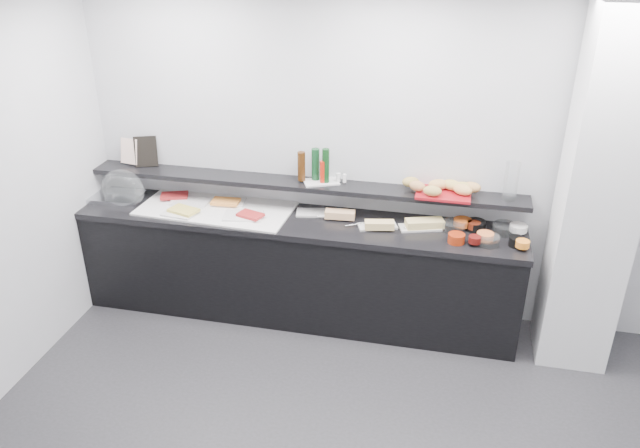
% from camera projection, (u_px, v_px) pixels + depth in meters
% --- Properties ---
extents(back_wall, '(5.00, 0.02, 2.70)m').
position_uv_depth(back_wall, '(390.00, 160.00, 4.94)').
color(back_wall, silver).
rests_on(back_wall, ground).
extents(ceiling, '(5.00, 5.00, 0.00)m').
position_uv_depth(ceiling, '(350.00, 20.00, 2.59)').
color(ceiling, white).
rests_on(ceiling, back_wall).
extents(column, '(0.50, 0.50, 2.70)m').
position_uv_depth(column, '(599.00, 194.00, 4.34)').
color(column, silver).
rests_on(column, ground).
extents(buffet_cabinet, '(3.60, 0.60, 0.85)m').
position_uv_depth(buffet_cabinet, '(297.00, 270.00, 5.23)').
color(buffet_cabinet, black).
rests_on(buffet_cabinet, ground).
extents(counter_top, '(3.62, 0.62, 0.05)m').
position_uv_depth(counter_top, '(296.00, 221.00, 5.03)').
color(counter_top, black).
rests_on(counter_top, buffet_cabinet).
extents(wall_shelf, '(3.60, 0.25, 0.04)m').
position_uv_depth(wall_shelf, '(301.00, 184.00, 5.07)').
color(wall_shelf, black).
rests_on(wall_shelf, back_wall).
extents(cloche_base, '(0.46, 0.32, 0.04)m').
position_uv_depth(cloche_base, '(116.00, 197.00, 5.35)').
color(cloche_base, '#B1B3B8').
rests_on(cloche_base, counter_top).
extents(cloche_dome, '(0.39, 0.27, 0.34)m').
position_uv_depth(cloche_dome, '(123.00, 189.00, 5.24)').
color(cloche_dome, silver).
rests_on(cloche_dome, cloche_base).
extents(linen_runner, '(1.29, 0.66, 0.01)m').
position_uv_depth(linen_runner, '(216.00, 208.00, 5.17)').
color(linen_runner, silver).
rests_on(linen_runner, counter_top).
extents(platter_meat_a, '(0.32, 0.22, 0.01)m').
position_uv_depth(platter_meat_a, '(190.00, 201.00, 5.26)').
color(platter_meat_a, silver).
rests_on(platter_meat_a, linen_runner).
extents(food_meat_a, '(0.26, 0.21, 0.02)m').
position_uv_depth(food_meat_a, '(174.00, 195.00, 5.33)').
color(food_meat_a, maroon).
rests_on(food_meat_a, platter_meat_a).
extents(platter_salmon, '(0.29, 0.21, 0.01)m').
position_uv_depth(platter_salmon, '(229.00, 202.00, 5.26)').
color(platter_salmon, white).
rests_on(platter_salmon, linen_runner).
extents(food_salmon, '(0.24, 0.16, 0.02)m').
position_uv_depth(food_salmon, '(226.00, 202.00, 5.22)').
color(food_salmon, orange).
rests_on(food_salmon, platter_salmon).
extents(platter_cheese, '(0.28, 0.20, 0.01)m').
position_uv_depth(platter_cheese, '(179.00, 213.00, 5.05)').
color(platter_cheese, silver).
rests_on(platter_cheese, linen_runner).
extents(food_cheese, '(0.27, 0.21, 0.02)m').
position_uv_depth(food_cheese, '(184.00, 210.00, 5.06)').
color(food_cheese, '#D2BF51').
rests_on(food_cheese, platter_cheese).
extents(platter_meat_b, '(0.34, 0.26, 0.01)m').
position_uv_depth(platter_meat_b, '(243.00, 216.00, 5.01)').
color(platter_meat_b, silver).
rests_on(platter_meat_b, linen_runner).
extents(food_meat_b, '(0.23, 0.18, 0.02)m').
position_uv_depth(food_meat_b, '(250.00, 215.00, 4.98)').
color(food_meat_b, maroon).
rests_on(food_meat_b, platter_meat_b).
extents(sandwich_plate_left, '(0.38, 0.22, 0.01)m').
position_uv_depth(sandwich_plate_left, '(319.00, 213.00, 5.10)').
color(sandwich_plate_left, silver).
rests_on(sandwich_plate_left, counter_top).
extents(sandwich_food_left, '(0.25, 0.11, 0.06)m').
position_uv_depth(sandwich_food_left, '(340.00, 214.00, 4.98)').
color(sandwich_food_left, tan).
rests_on(sandwich_food_left, sandwich_plate_left).
extents(tongs_left, '(0.15, 0.06, 0.01)m').
position_uv_depth(tongs_left, '(327.00, 216.00, 5.01)').
color(tongs_left, '#BABDC1').
rests_on(tongs_left, sandwich_plate_left).
extents(sandwich_plate_mid, '(0.33, 0.23, 0.01)m').
position_uv_depth(sandwich_plate_mid, '(377.00, 226.00, 4.88)').
color(sandwich_plate_mid, silver).
rests_on(sandwich_plate_mid, counter_top).
extents(sandwich_food_mid, '(0.24, 0.13, 0.06)m').
position_uv_depth(sandwich_food_mid, '(379.00, 225.00, 4.81)').
color(sandwich_food_mid, tan).
rests_on(sandwich_food_mid, sandwich_plate_mid).
extents(tongs_mid, '(0.14, 0.09, 0.01)m').
position_uv_depth(tongs_mid, '(355.00, 224.00, 4.88)').
color(tongs_mid, silver).
rests_on(tongs_mid, sandwich_plate_mid).
extents(sandwich_plate_right, '(0.35, 0.23, 0.01)m').
position_uv_depth(sandwich_plate_right, '(420.00, 227.00, 4.86)').
color(sandwich_plate_right, silver).
rests_on(sandwich_plate_right, counter_top).
extents(sandwich_food_right, '(0.31, 0.20, 0.06)m').
position_uv_depth(sandwich_food_right, '(425.00, 223.00, 4.84)').
color(sandwich_food_right, '#D9C071').
rests_on(sandwich_food_right, sandwich_plate_right).
extents(tongs_right, '(0.16, 0.05, 0.01)m').
position_uv_depth(tongs_right, '(414.00, 228.00, 4.82)').
color(tongs_right, '#BABCC1').
rests_on(tongs_right, sandwich_plate_right).
extents(bowl_glass_fruit, '(0.21, 0.21, 0.07)m').
position_uv_depth(bowl_glass_fruit, '(454.00, 226.00, 4.82)').
color(bowl_glass_fruit, white).
rests_on(bowl_glass_fruit, counter_top).
extents(fill_glass_fruit, '(0.16, 0.16, 0.05)m').
position_uv_depth(fill_glass_fruit, '(463.00, 222.00, 4.85)').
color(fill_glass_fruit, '#D75A1D').
rests_on(fill_glass_fruit, bowl_glass_fruit).
extents(bowl_black_jam, '(0.19, 0.19, 0.07)m').
position_uv_depth(bowl_black_jam, '(476.00, 225.00, 4.83)').
color(bowl_black_jam, black).
rests_on(bowl_black_jam, counter_top).
extents(fill_black_jam, '(0.10, 0.10, 0.05)m').
position_uv_depth(fill_black_jam, '(474.00, 225.00, 4.80)').
color(fill_black_jam, '#571C0C').
rests_on(fill_black_jam, bowl_black_jam).
extents(bowl_glass_cream, '(0.24, 0.24, 0.07)m').
position_uv_depth(bowl_glass_cream, '(505.00, 229.00, 4.77)').
color(bowl_glass_cream, white).
rests_on(bowl_glass_cream, counter_top).
extents(fill_glass_cream, '(0.15, 0.15, 0.05)m').
position_uv_depth(fill_glass_cream, '(518.00, 228.00, 4.76)').
color(fill_glass_cream, white).
rests_on(fill_glass_cream, bowl_glass_cream).
extents(bowl_red_jam, '(0.13, 0.13, 0.07)m').
position_uv_depth(bowl_red_jam, '(456.00, 238.00, 4.63)').
color(bowl_red_jam, maroon).
rests_on(bowl_red_jam, counter_top).
extents(fill_red_jam, '(0.12, 0.12, 0.05)m').
position_uv_depth(fill_red_jam, '(475.00, 239.00, 4.59)').
color(fill_red_jam, '#4F0E0B').
rests_on(fill_red_jam, bowl_red_jam).
extents(bowl_glass_salmon, '(0.19, 0.19, 0.07)m').
position_uv_depth(bowl_glass_salmon, '(488.00, 240.00, 4.60)').
color(bowl_glass_salmon, white).
rests_on(bowl_glass_salmon, counter_top).
extents(fill_glass_salmon, '(0.15, 0.15, 0.05)m').
position_uv_depth(fill_glass_salmon, '(485.00, 236.00, 4.64)').
color(fill_glass_salmon, orange).
rests_on(fill_glass_salmon, bowl_glass_salmon).
extents(bowl_black_fruit, '(0.14, 0.14, 0.07)m').
position_uv_depth(bowl_black_fruit, '(516.00, 242.00, 4.59)').
color(bowl_black_fruit, black).
rests_on(bowl_black_fruit, counter_top).
extents(fill_black_fruit, '(0.11, 0.11, 0.05)m').
position_uv_depth(fill_black_fruit, '(522.00, 244.00, 4.53)').
color(fill_black_fruit, orange).
rests_on(fill_black_fruit, bowl_black_fruit).
extents(framed_print, '(0.20, 0.13, 0.26)m').
position_uv_depth(framed_print, '(146.00, 151.00, 5.32)').
color(framed_print, black).
rests_on(framed_print, wall_shelf).
extents(print_art, '(0.17, 0.07, 0.22)m').
position_uv_depth(print_art, '(129.00, 151.00, 5.33)').
color(print_art, beige).
rests_on(print_art, framed_print).
extents(condiment_tray, '(0.32, 0.27, 0.01)m').
position_uv_depth(condiment_tray, '(321.00, 182.00, 5.04)').
color(condiment_tray, silver).
rests_on(condiment_tray, wall_shelf).
extents(bottle_green_a, '(0.08, 0.08, 0.26)m').
position_uv_depth(bottle_green_a, '(316.00, 164.00, 5.02)').
color(bottle_green_a, '#113E1E').
rests_on(bottle_green_a, condiment_tray).
extents(bottle_brown, '(0.08, 0.08, 0.24)m').
position_uv_depth(bottle_brown, '(301.00, 166.00, 5.00)').
color(bottle_brown, '#3D200B').
rests_on(bottle_brown, condiment_tray).
extents(bottle_green_b, '(0.07, 0.07, 0.28)m').
position_uv_depth(bottle_green_b, '(326.00, 166.00, 4.96)').
color(bottle_green_b, '#0E3615').
rests_on(bottle_green_b, condiment_tray).
extents(bottle_hot, '(0.06, 0.06, 0.18)m').
position_uv_depth(bottle_hot, '(323.00, 172.00, 4.98)').
color(bottle_hot, red).
rests_on(bottle_hot, condiment_tray).
extents(shaker_salt, '(0.04, 0.04, 0.07)m').
position_uv_depth(shaker_salt, '(338.00, 177.00, 5.02)').
color(shaker_salt, white).
rests_on(shaker_salt, condiment_tray).
extents(shaker_pepper, '(0.03, 0.03, 0.07)m').
position_uv_depth(shaker_pepper, '(345.00, 178.00, 5.00)').
color(shaker_pepper, white).
rests_on(shaker_pepper, condiment_tray).
extents(bread_tray, '(0.42, 0.30, 0.02)m').
position_uv_depth(bread_tray, '(443.00, 194.00, 4.82)').
color(bread_tray, maroon).
rests_on(bread_tray, wall_shelf).
extents(bread_roll_nw, '(0.15, 0.11, 0.08)m').
position_uv_depth(bread_roll_nw, '(411.00, 182.00, 4.90)').
color(bread_roll_nw, '#AC8C41').
rests_on(bread_roll_nw, bread_tray).
extents(bread_roll_n, '(0.18, 0.15, 0.08)m').
position_uv_depth(bread_roll_n, '(452.00, 185.00, 4.84)').
color(bread_roll_n, gold).
rests_on(bread_roll_n, bread_tray).
extents(bread_roll_ne, '(0.16, 0.11, 0.08)m').
position_uv_depth(bread_roll_ne, '(471.00, 187.00, 4.80)').
color(bread_roll_ne, tan).
rests_on(bread_roll_ne, bread_tray).
extents(bread_roll_sw, '(0.15, 0.12, 0.08)m').
position_uv_depth(bread_roll_sw, '(417.00, 186.00, 4.82)').
color(bread_roll_sw, '#B47844').
rests_on(bread_roll_sw, bread_tray).
extents(bread_roll_s, '(0.15, 0.10, 0.08)m').
position_uv_depth(bread_roll_s, '(432.00, 191.00, 4.73)').
color(bread_roll_s, '#AF8A42').
rests_on(bread_roll_s, bread_tray).
extents(bread_roll_se, '(0.18, 0.15, 0.08)m').
position_uv_depth(bread_roll_se, '(463.00, 190.00, 4.76)').
color(bread_roll_se, tan).
rests_on(bread_roll_se, bread_tray).
extents(bread_roll_midw, '(0.18, 0.15, 0.08)m').
position_uv_depth(bread_roll_midw, '(438.00, 185.00, 4.85)').
color(bread_roll_midw, tan).
rests_on(bread_roll_midw, bread_tray).
extents(bread_roll_mide, '(0.15, 0.10, 0.08)m').
position_uv_depth(bread_roll_mide, '(463.00, 187.00, 4.80)').
color(bread_roll_mide, tan).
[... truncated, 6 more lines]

